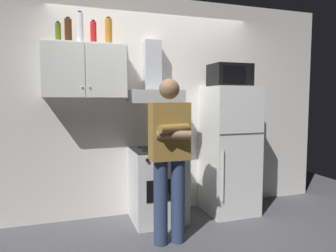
% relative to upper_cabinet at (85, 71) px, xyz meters
% --- Properties ---
extents(ground_plane, '(7.00, 7.00, 0.00)m').
position_rel_upper_cabinet_xyz_m(ground_plane, '(0.85, -0.37, -1.75)').
color(ground_plane, '#4C4C51').
extents(back_wall_tiled, '(4.80, 0.10, 2.70)m').
position_rel_upper_cabinet_xyz_m(back_wall_tiled, '(0.85, 0.23, -0.40)').
color(back_wall_tiled, silver).
rests_on(back_wall_tiled, ground_plane).
extents(upper_cabinet, '(0.90, 0.37, 0.60)m').
position_rel_upper_cabinet_xyz_m(upper_cabinet, '(0.00, 0.00, 0.00)').
color(upper_cabinet, white).
extents(stove_oven, '(0.60, 0.62, 0.87)m').
position_rel_upper_cabinet_xyz_m(stove_oven, '(0.80, -0.13, -1.32)').
color(stove_oven, silver).
rests_on(stove_oven, ground_plane).
extents(range_hood, '(0.60, 0.44, 0.75)m').
position_rel_upper_cabinet_xyz_m(range_hood, '(0.80, 0.00, -0.15)').
color(range_hood, '#B7BABF').
extents(refrigerator, '(0.60, 0.62, 1.60)m').
position_rel_upper_cabinet_xyz_m(refrigerator, '(1.75, -0.12, -0.95)').
color(refrigerator, white).
rests_on(refrigerator, ground_plane).
extents(microwave, '(0.48, 0.37, 0.28)m').
position_rel_upper_cabinet_xyz_m(microwave, '(1.75, -0.11, -0.01)').
color(microwave, black).
rests_on(microwave, refrigerator).
extents(person_standing, '(0.38, 0.33, 1.64)m').
position_rel_upper_cabinet_xyz_m(person_standing, '(0.75, -0.73, -0.85)').
color(person_standing, navy).
rests_on(person_standing, ground_plane).
extents(bottle_olive_oil, '(0.06, 0.06, 0.23)m').
position_rel_upper_cabinet_xyz_m(bottle_olive_oil, '(-0.27, 0.04, 0.41)').
color(bottle_olive_oil, '#4C6B19').
rests_on(bottle_olive_oil, upper_cabinet).
extents(bottle_soda_red, '(0.07, 0.07, 0.27)m').
position_rel_upper_cabinet_xyz_m(bottle_soda_red, '(0.10, 0.01, 0.43)').
color(bottle_soda_red, red).
rests_on(bottle_soda_red, upper_cabinet).
extents(bottle_liquor_amber, '(0.08, 0.08, 0.31)m').
position_rel_upper_cabinet_xyz_m(bottle_liquor_amber, '(0.27, 0.00, 0.45)').
color(bottle_liquor_amber, '#B7721E').
rests_on(bottle_liquor_amber, upper_cabinet).
extents(bottle_vodka_clear, '(0.07, 0.07, 0.34)m').
position_rel_upper_cabinet_xyz_m(bottle_vodka_clear, '(-0.04, -0.03, 0.46)').
color(bottle_vodka_clear, silver).
rests_on(bottle_vodka_clear, upper_cabinet).
extents(bottle_rum_dark, '(0.08, 0.08, 0.28)m').
position_rel_upper_cabinet_xyz_m(bottle_rum_dark, '(-0.16, 0.04, 0.43)').
color(bottle_rum_dark, '#47230F').
rests_on(bottle_rum_dark, upper_cabinet).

